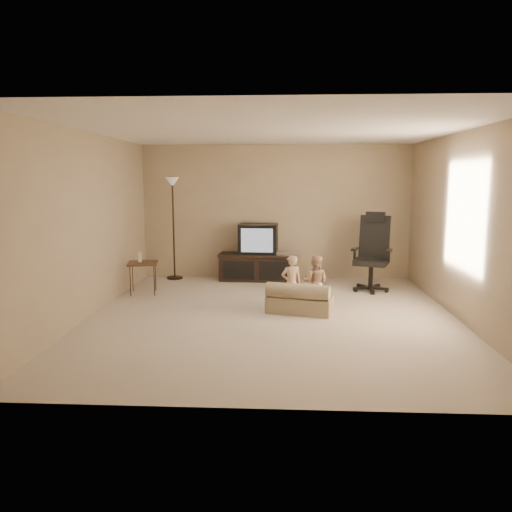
# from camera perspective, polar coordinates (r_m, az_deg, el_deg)

# --- Properties ---
(floor) EXTENTS (5.50, 5.50, 0.00)m
(floor) POSITION_cam_1_polar(r_m,az_deg,el_deg) (6.89, 1.86, -6.99)
(floor) COLOR #C2AF9A
(floor) RESTS_ON ground
(room_shell) EXTENTS (5.50, 5.50, 5.50)m
(room_shell) POSITION_cam_1_polar(r_m,az_deg,el_deg) (6.63, 1.93, 5.73)
(room_shell) COLOR white
(room_shell) RESTS_ON floor
(tv_stand) EXTENTS (1.49, 0.61, 1.05)m
(tv_stand) POSITION_cam_1_polar(r_m,az_deg,el_deg) (9.24, 0.29, -0.11)
(tv_stand) COLOR black
(tv_stand) RESTS_ON floor
(office_chair) EXTENTS (0.78, 0.80, 1.32)m
(office_chair) POSITION_cam_1_polar(r_m,az_deg,el_deg) (8.62, 13.12, -0.74)
(office_chair) COLOR black
(office_chair) RESTS_ON floor
(side_table) EXTENTS (0.55, 0.55, 0.70)m
(side_table) POSITION_cam_1_polar(r_m,az_deg,el_deg) (8.36, -12.85, -0.82)
(side_table) COLOR brown
(side_table) RESTS_ON floor
(floor_lamp) EXTENTS (0.30, 0.30, 1.90)m
(floor_lamp) POSITION_cam_1_polar(r_m,az_deg,el_deg) (9.41, -9.48, 5.75)
(floor_lamp) COLOR black
(floor_lamp) RESTS_ON floor
(child_sofa) EXTENTS (0.99, 0.71, 0.44)m
(child_sofa) POSITION_cam_1_polar(r_m,az_deg,el_deg) (7.08, 4.98, -5.07)
(child_sofa) COLOR tan
(child_sofa) RESTS_ON floor
(toddler_left) EXTENTS (0.35, 0.30, 0.81)m
(toddler_left) POSITION_cam_1_polar(r_m,az_deg,el_deg) (7.09, 4.05, -3.15)
(toddler_left) COLOR tan
(toddler_left) RESTS_ON floor
(toddler_right) EXTENTS (0.42, 0.29, 0.78)m
(toddler_right) POSITION_cam_1_polar(r_m,az_deg,el_deg) (7.29, 6.76, -2.98)
(toddler_right) COLOR tan
(toddler_right) RESTS_ON floor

